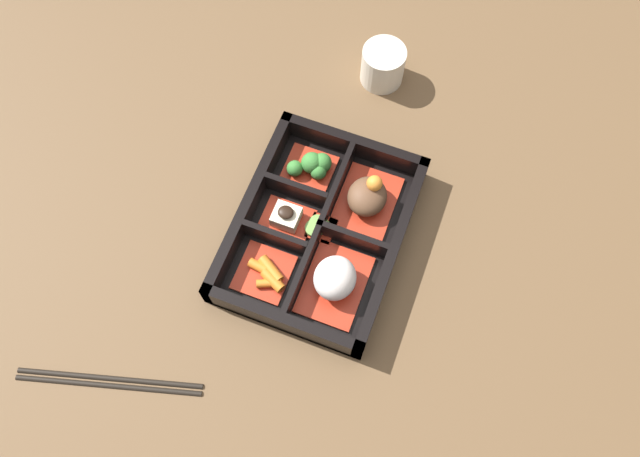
# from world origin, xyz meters

# --- Properties ---
(ground_plane) EXTENTS (3.00, 3.00, 0.00)m
(ground_plane) POSITION_xyz_m (0.00, 0.00, 0.00)
(ground_plane) COLOR brown
(bento_base) EXTENTS (0.29, 0.22, 0.01)m
(bento_base) POSITION_xyz_m (0.00, 0.00, 0.01)
(bento_base) COLOR black
(bento_base) RESTS_ON ground_plane
(bento_rim) EXTENTS (0.29, 0.22, 0.05)m
(bento_rim) POSITION_xyz_m (-0.00, -0.00, 0.02)
(bento_rim) COLOR black
(bento_rim) RESTS_ON ground_plane
(bowl_stew) EXTENTS (0.11, 0.08, 0.06)m
(bowl_stew) POSITION_xyz_m (-0.07, 0.05, 0.03)
(bowl_stew) COLOR #B22D19
(bowl_stew) RESTS_ON bento_base
(bowl_rice) EXTENTS (0.11, 0.08, 0.06)m
(bowl_rice) POSITION_xyz_m (0.06, 0.05, 0.04)
(bowl_rice) COLOR #B22D19
(bowl_rice) RESTS_ON bento_base
(bowl_greens) EXTENTS (0.07, 0.07, 0.04)m
(bowl_greens) POSITION_xyz_m (-0.09, -0.04, 0.03)
(bowl_greens) COLOR #B22D19
(bowl_greens) RESTS_ON bento_base
(bowl_tofu) EXTENTS (0.06, 0.07, 0.03)m
(bowl_tofu) POSITION_xyz_m (-0.00, -0.05, 0.02)
(bowl_tofu) COLOR #B22D19
(bowl_tofu) RESTS_ON bento_base
(bowl_carrots) EXTENTS (0.07, 0.07, 0.02)m
(bowl_carrots) POSITION_xyz_m (0.08, -0.04, 0.02)
(bowl_carrots) COLOR #B22D19
(bowl_carrots) RESTS_ON bento_base
(bowl_pickles) EXTENTS (0.04, 0.04, 0.01)m
(bowl_pickles) POSITION_xyz_m (-0.00, -0.01, 0.02)
(bowl_pickles) COLOR #B22D19
(bowl_pickles) RESTS_ON bento_base
(tea_cup) EXTENTS (0.07, 0.07, 0.06)m
(tea_cup) POSITION_xyz_m (-0.28, -0.01, 0.03)
(tea_cup) COLOR beige
(tea_cup) RESTS_ON ground_plane
(chopsticks) EXTENTS (0.08, 0.23, 0.01)m
(chopsticks) POSITION_xyz_m (0.28, -0.18, 0.00)
(chopsticks) COLOR black
(chopsticks) RESTS_ON ground_plane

